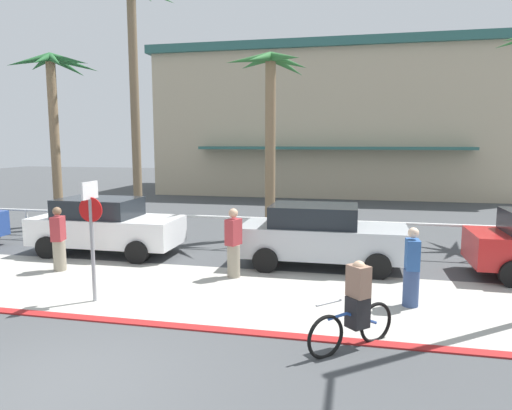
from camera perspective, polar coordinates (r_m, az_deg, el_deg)
ground_plane at (r=16.29m, az=-2.07°, el=-4.15°), size 80.00×80.00×0.00m
sidewalk_strip at (r=10.95m, az=-9.68°, el=-10.22°), size 44.00×4.00×0.02m
curb_paint at (r=9.23m, az=-14.42°, el=-13.80°), size 44.00×0.24×0.03m
building_backdrop at (r=32.81m, az=9.77°, el=9.88°), size 22.71×12.03×9.20m
rail_fence at (r=14.71m, az=-3.53°, el=-2.12°), size 19.50×0.08×1.04m
stop_sign_bike_lane at (r=10.22m, az=-19.57°, el=-2.21°), size 0.52×0.56×2.56m
palm_tree_1 at (r=20.33m, az=-23.57°, el=12.48°), size 3.26×3.24×6.79m
palm_tree_2 at (r=20.18m, az=-14.89°, el=18.57°), size 3.32×3.12×9.67m
palm_tree_3 at (r=16.23m, az=1.81°, el=12.85°), size 2.77×3.04×6.39m
car_white_1 at (r=14.68m, az=-18.04°, el=-2.40°), size 4.40×2.02×1.69m
car_silver_2 at (r=12.65m, az=7.98°, el=-3.69°), size 4.40×2.02×1.69m
cyclist_blue_0 at (r=7.91m, az=12.13°, el=-12.20°), size 1.35×1.30×1.50m
pedestrian_0 at (r=11.54m, az=-2.78°, el=-5.03°), size 0.41×0.46×1.75m
pedestrian_1 at (r=13.17m, az=-23.07°, el=-4.16°), size 0.39×0.45×1.70m
pedestrian_2 at (r=10.06m, az=18.58°, el=-7.65°), size 0.33×0.41×1.66m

